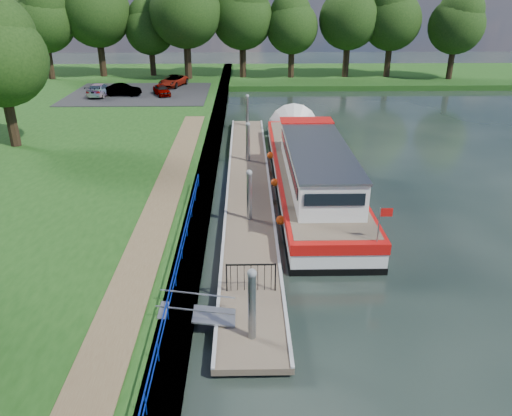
{
  "coord_description": "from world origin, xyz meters",
  "views": [
    {
      "loc": [
        -0.15,
        -13.57,
        10.79
      ],
      "look_at": [
        0.3,
        7.57,
        1.4
      ],
      "focal_mm": 35.0,
      "sensor_mm": 36.0,
      "label": 1
    }
  ],
  "objects_px": {
    "pontoon": "(249,189)",
    "car_c": "(100,90)",
    "barge": "(309,167)",
    "car_d": "(173,81)",
    "car_a": "(162,90)",
    "car_b": "(123,90)"
  },
  "relations": [
    {
      "from": "pontoon",
      "to": "car_c",
      "type": "xyz_separation_m",
      "value": [
        -14.64,
        23.86,
        1.26
      ]
    },
    {
      "from": "barge",
      "to": "car_a",
      "type": "relative_size",
      "value": 6.77
    },
    {
      "from": "barge",
      "to": "car_a",
      "type": "bearing_deg",
      "value": 118.03
    },
    {
      "from": "barge",
      "to": "car_a",
      "type": "xyz_separation_m",
      "value": [
        -12.1,
        22.73,
        0.28
      ]
    },
    {
      "from": "barge",
      "to": "car_a",
      "type": "height_order",
      "value": "barge"
    },
    {
      "from": "car_a",
      "to": "car_c",
      "type": "height_order",
      "value": "car_c"
    },
    {
      "from": "car_a",
      "to": "car_c",
      "type": "xyz_separation_m",
      "value": [
        -6.14,
        -0.09,
        0.08
      ]
    },
    {
      "from": "car_a",
      "to": "car_d",
      "type": "distance_m",
      "value": 4.95
    },
    {
      "from": "car_c",
      "to": "pontoon",
      "type": "bearing_deg",
      "value": 126.05
    },
    {
      "from": "barge",
      "to": "car_d",
      "type": "relative_size",
      "value": 4.93
    },
    {
      "from": "barge",
      "to": "car_d",
      "type": "height_order",
      "value": "barge"
    },
    {
      "from": "car_c",
      "to": "barge",
      "type": "bearing_deg",
      "value": 133.37
    },
    {
      "from": "pontoon",
      "to": "car_c",
      "type": "relative_size",
      "value": 7.11
    },
    {
      "from": "car_a",
      "to": "pontoon",
      "type": "bearing_deg",
      "value": -93.59
    },
    {
      "from": "barge",
      "to": "car_c",
      "type": "xyz_separation_m",
      "value": [
        -18.24,
        22.64,
        0.36
      ]
    },
    {
      "from": "barge",
      "to": "car_d",
      "type": "distance_m",
      "value": 29.99
    },
    {
      "from": "pontoon",
      "to": "car_c",
      "type": "height_order",
      "value": "car_c"
    },
    {
      "from": "barge",
      "to": "car_b",
      "type": "xyz_separation_m",
      "value": [
        -15.98,
        22.65,
        0.33
      ]
    },
    {
      "from": "pontoon",
      "to": "barge",
      "type": "bearing_deg",
      "value": 18.79
    },
    {
      "from": "car_c",
      "to": "car_b",
      "type": "bearing_deg",
      "value": -175.16
    },
    {
      "from": "pontoon",
      "to": "car_c",
      "type": "bearing_deg",
      "value": 121.54
    },
    {
      "from": "pontoon",
      "to": "car_a",
      "type": "bearing_deg",
      "value": 109.55
    }
  ]
}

